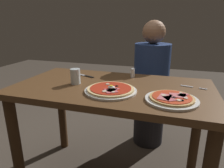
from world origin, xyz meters
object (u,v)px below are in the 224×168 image
Objects in this scene: pizza_across_left at (172,99)px; salt_shaker at (133,73)px; diner_person at (150,89)px; fork at (191,87)px; knife at (86,76)px; pizza_foreground at (111,90)px; dining_table at (112,104)px; water_glass_near at (75,77)px.

salt_shaker is at bearing 126.68° from pizza_across_left.
pizza_across_left is 0.24× the size of diner_person.
pizza_across_left is at bearing -113.02° from fork.
salt_shaker is at bearing 10.73° from knife.
pizza_foreground is 0.41m from knife.
fork is (0.12, 0.27, -0.01)m from pizza_across_left.
pizza_across_left is (0.38, -0.16, 0.14)m from dining_table.
salt_shaker is at bearing 163.75° from fork.
fork is at bearing 26.40° from pizza_foreground.
salt_shaker is at bearing 70.13° from dining_table.
dining_table is at bearing -166.73° from fork.
dining_table is 12.53× the size of water_glass_near.
pizza_across_left is 0.64m from water_glass_near.
diner_person reaches higher than pizza_foreground.
salt_shaker is at bearing 75.61° from diner_person.
water_glass_near is 0.54× the size of knife.
knife is (-0.29, 0.28, -0.01)m from pizza_foreground.
salt_shaker is (0.06, 0.35, 0.02)m from pizza_foreground.
pizza_across_left is 0.30m from fork.
diner_person is at bearing 75.61° from salt_shaker.
water_glass_near is 0.76m from fork.
fork is at bearing 11.31° from water_glass_near.
diner_person is at bearing 73.51° from dining_table.
salt_shaker is 0.47m from diner_person.
dining_table is at bearing 102.03° from pizza_foreground.
dining_table is 6.80× the size of knife.
diner_person is at bearing 103.85° from pizza_across_left.
pizza_foreground is 0.29m from water_glass_near.
knife is 0.16× the size of diner_person.
diner_person is (0.43, 0.65, -0.25)m from water_glass_near.
diner_person reaches higher than salt_shaker.
salt_shaker is (-0.41, 0.12, 0.03)m from fork.
diner_person reaches higher than water_glass_near.
diner_person reaches higher than knife.
pizza_across_left is (0.35, -0.04, -0.00)m from pizza_foreground.
knife is 0.67m from diner_person.
salt_shaker is 0.06× the size of diner_person.
diner_person is (0.10, 0.39, -0.24)m from salt_shaker.
salt_shaker is (0.08, 0.23, 0.16)m from dining_table.
water_glass_near is (-0.62, 0.12, 0.03)m from pizza_across_left.
diner_person is (0.45, 0.45, -0.21)m from knife.
pizza_across_left is 1.79× the size of fork.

